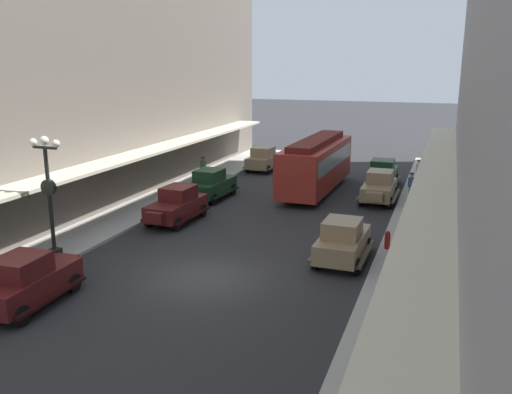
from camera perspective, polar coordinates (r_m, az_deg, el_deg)
The scene contains 17 objects.
ground_plane at distance 21.23m, azimuth -5.54°, elevation -8.44°, with size 200.00×200.00×0.00m, color #2D2D30.
sidewalk_left at distance 25.17m, azimuth -21.27°, elevation -5.54°, with size 3.00×60.00×0.15m, color #B7B5AD.
sidewalk_right at distance 19.45m, azimuth 15.28°, elevation -10.84°, with size 3.00×60.00×0.15m, color #B7B5AD.
parked_car_0 at distance 22.77m, azimuth 9.15°, elevation -4.45°, with size 2.19×4.28×1.84m.
parked_car_1 at distance 41.51m, azimuth 0.86°, elevation 4.12°, with size 2.25×4.30×1.84m.
parked_car_2 at distance 32.90m, azimuth 12.89°, elevation 1.13°, with size 2.14×4.26×1.84m.
parked_car_3 at distance 37.05m, azimuth 13.24°, elevation 2.54°, with size 2.18×4.28×1.84m.
parked_car_4 at distance 28.34m, azimuth -8.39°, elevation -0.73°, with size 2.26×4.30×1.84m.
parked_car_5 at distance 32.92m, azimuth -4.78°, elevation 1.44°, with size 2.28×4.31×1.84m.
parked_car_6 at distance 20.08m, azimuth -23.09°, elevation -8.01°, with size 2.29×4.31×1.84m.
streetcar at distance 34.59m, azimuth 6.40°, elevation 3.64°, with size 2.72×9.65×3.46m.
lamp_post_with_clock at distance 23.14m, azimuth -21.02°, elevation 0.33°, with size 1.42×0.44×5.16m.
fire_hydrant at distance 24.34m, azimuth 13.72°, elevation -4.41°, with size 0.24×0.24×0.82m.
pedestrian_0 at distance 37.51m, azimuth 16.81°, elevation 2.55°, with size 0.36×0.28×1.67m.
pedestrian_1 at distance 32.33m, azimuth 18.18°, elevation 0.63°, with size 0.36×0.24×1.64m.
pedestrian_2 at distance 37.09m, azimuth -5.62°, elevation 2.96°, with size 0.36×0.28×1.67m.
pedestrian_3 at distance 32.95m, azimuth 16.07°, elevation 1.07°, with size 0.36×0.28×1.67m.
Camera 1 is at (8.50, -17.69, 8.10)m, focal length 37.83 mm.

